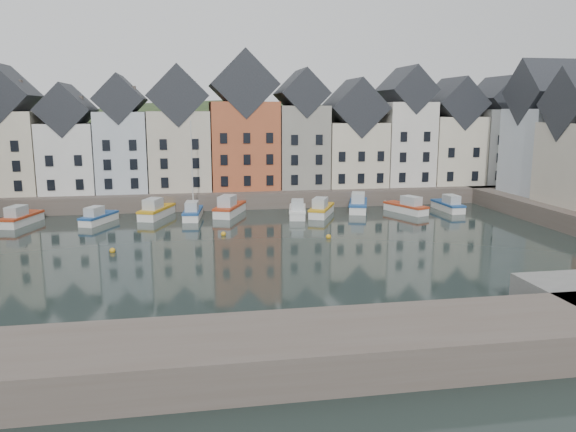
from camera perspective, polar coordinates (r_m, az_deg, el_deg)
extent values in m
plane|color=black|center=(48.76, -1.30, -3.86)|extent=(260.00, 260.00, 0.00)
cube|color=#51463E|center=(77.80, -4.63, 2.37)|extent=(90.00, 16.00, 2.00)
cube|color=#51463E|center=(27.28, -15.69, -14.16)|extent=(50.00, 6.00, 2.00)
ellipsoid|color=#1E3018|center=(107.27, -5.79, -5.70)|extent=(153.60, 70.40, 64.00)
sphere|color=black|center=(97.89, -14.12, 8.34)|extent=(5.77, 5.77, 5.77)
sphere|color=black|center=(112.12, 6.68, 8.56)|extent=(5.27, 5.27, 5.27)
sphere|color=black|center=(108.17, 11.25, 8.22)|extent=(5.07, 5.07, 5.07)
sphere|color=black|center=(104.15, 1.91, 8.29)|extent=(5.01, 5.01, 5.01)
sphere|color=black|center=(107.85, -26.60, 6.59)|extent=(3.94, 3.94, 3.94)
sphere|color=black|center=(112.69, 8.46, 8.49)|extent=(5.21, 5.21, 5.21)
sphere|color=black|center=(105.76, -5.08, 8.57)|extent=(5.45, 5.45, 5.45)
sphere|color=black|center=(105.15, 15.46, 7.60)|extent=(4.49, 4.49, 4.49)
cube|color=beige|center=(78.04, -26.52, 5.77)|extent=(7.67, 8.00, 10.07)
cube|color=black|center=(77.87, -26.95, 10.85)|extent=(7.67, 8.16, 7.67)
cube|color=silver|center=(76.35, -21.22, 5.53)|extent=(6.56, 8.00, 8.61)
cube|color=black|center=(76.11, -21.53, 9.97)|extent=(6.56, 8.16, 6.56)
cube|color=silver|center=(75.30, -16.35, 6.30)|extent=(6.20, 8.00, 10.02)
cube|color=black|center=(75.12, -16.62, 11.28)|extent=(6.20, 8.16, 6.20)
cube|color=beige|center=(74.85, -10.92, 6.54)|extent=(7.70, 8.00, 10.08)
cube|color=black|center=(74.68, -11.11, 11.86)|extent=(7.70, 8.16, 7.70)
cube|color=#AE5331|center=(75.14, -4.51, 7.17)|extent=(8.69, 8.00, 11.28)
cube|color=black|center=(75.06, -4.60, 13.12)|extent=(8.69, 8.16, 8.69)
cube|color=gray|center=(76.27, 1.31, 7.07)|extent=(6.43, 8.00, 10.78)
cube|color=black|center=(76.14, 1.33, 12.32)|extent=(6.43, 8.16, 6.43)
cube|color=beige|center=(78.10, 6.60, 6.27)|extent=(7.88, 8.00, 8.56)
cube|color=black|center=(77.87, 6.70, 10.84)|extent=(7.88, 8.16, 7.88)
cube|color=silver|center=(80.40, 11.68, 7.22)|extent=(6.50, 8.00, 11.27)
cube|color=black|center=(80.30, 11.88, 12.38)|extent=(6.50, 8.16, 6.50)
cube|color=beige|center=(83.28, 16.17, 6.46)|extent=(7.23, 8.00, 9.32)
cube|color=black|center=(83.10, 16.41, 10.89)|extent=(7.23, 8.16, 7.23)
cube|color=silver|center=(86.48, 20.30, 6.69)|extent=(6.18, 8.00, 10.32)
cube|color=black|center=(86.34, 20.60, 11.12)|extent=(6.18, 8.16, 6.18)
cube|color=silver|center=(76.41, 24.53, 5.96)|extent=(7.47, 8.00, 10.38)
cube|color=black|center=(76.27, 24.95, 11.33)|extent=(7.62, 8.00, 8.00)
sphere|color=#C99017|center=(56.07, -6.58, -1.83)|extent=(0.50, 0.50, 0.50)
sphere|color=#C99017|center=(54.65, 4.14, -2.12)|extent=(0.50, 0.50, 0.50)
sphere|color=#C99017|center=(51.59, -17.41, -3.37)|extent=(0.50, 0.50, 0.50)
cube|color=silver|center=(67.70, -25.40, -0.46)|extent=(3.36, 6.29, 1.11)
cube|color=#AB3718|center=(67.60, -25.44, 0.04)|extent=(3.49, 6.44, 0.25)
cube|color=#A8AEB0|center=(66.74, -25.88, 0.41)|extent=(2.00, 2.70, 1.21)
cube|color=silver|center=(65.26, -18.64, -0.39)|extent=(3.68, 5.63, 1.00)
cube|color=navy|center=(65.16, -18.67, 0.07)|extent=(3.80, 5.76, 0.23)
cube|color=#A8AEB0|center=(64.39, -19.09, 0.42)|extent=(2.03, 2.50, 1.09)
cube|color=silver|center=(66.98, -13.17, 0.22)|extent=(4.07, 6.76, 1.19)
cube|color=#C99017|center=(66.87, -13.20, 0.77)|extent=(4.22, 6.92, 0.27)
cube|color=#A8AEB0|center=(65.88, -13.56, 1.18)|extent=(2.32, 2.96, 1.30)
cube|color=silver|center=(65.46, -9.63, 0.08)|extent=(2.40, 5.96, 1.06)
cube|color=navy|center=(65.36, -9.64, 0.58)|extent=(2.51, 6.08, 0.24)
cube|color=#A8AEB0|center=(64.41, -9.74, 0.95)|extent=(1.61, 2.46, 1.16)
cylinder|color=silver|center=(65.26, -9.72, 4.88)|extent=(0.14, 0.14, 10.63)
cube|color=silver|center=(67.16, -5.92, 0.49)|extent=(4.35, 7.02, 1.24)
cube|color=#AB3718|center=(67.05, -5.93, 1.06)|extent=(4.51, 7.18, 0.28)
cube|color=#A8AEB0|center=(65.99, -6.20, 1.49)|extent=(2.45, 3.09, 1.35)
cube|color=silver|center=(65.57, 0.97, 0.25)|extent=(2.86, 6.11, 1.08)
cube|color=silver|center=(65.47, 0.97, 0.76)|extent=(2.98, 6.24, 0.24)
cube|color=#A8AEB0|center=(64.50, 0.97, 1.13)|extent=(1.80, 2.57, 1.18)
cube|color=silver|center=(66.46, 3.43, 0.39)|extent=(4.25, 6.36, 1.13)
cube|color=#C99017|center=(66.35, 3.44, 0.91)|extent=(4.39, 6.52, 0.26)
cube|color=#A8AEB0|center=(65.35, 3.28, 1.31)|extent=(2.33, 2.84, 1.23)
cube|color=silver|center=(69.93, 7.14, 0.86)|extent=(3.95, 6.88, 1.21)
cube|color=navy|center=(69.82, 7.15, 1.40)|extent=(4.09, 7.04, 0.27)
cube|color=#A8AEB0|center=(68.74, 7.14, 1.81)|extent=(2.29, 2.99, 1.32)
cube|color=silver|center=(69.50, 11.85, 0.62)|extent=(3.89, 6.15, 1.09)
cube|color=#AB3718|center=(69.40, 11.87, 1.10)|extent=(4.03, 6.30, 0.25)
cube|color=#A8AEB0|center=(68.68, 12.41, 1.48)|extent=(2.18, 2.72, 1.18)
cube|color=silver|center=(72.18, 15.90, 0.80)|extent=(1.88, 5.83, 1.06)
cube|color=navy|center=(72.09, 15.93, 1.26)|extent=(1.98, 5.94, 0.24)
cube|color=#A8AEB0|center=(71.24, 16.27, 1.60)|extent=(1.41, 2.35, 1.16)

